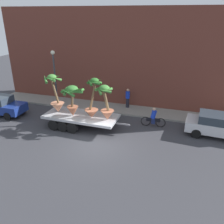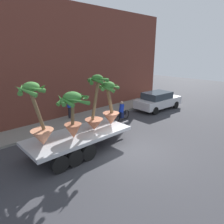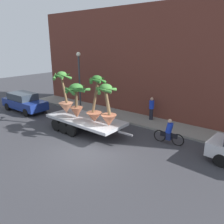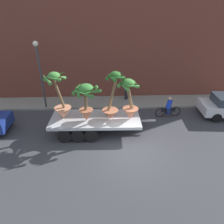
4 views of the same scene
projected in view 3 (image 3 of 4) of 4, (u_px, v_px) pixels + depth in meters
name	position (u px, v px, depth m)	size (l,w,h in m)	color
ground_plane	(86.00, 151.00, 12.22)	(60.00, 60.00, 0.00)	#38383D
sidewalk	(143.00, 121.00, 16.79)	(24.00, 2.20, 0.15)	gray
building_facade	(157.00, 63.00, 16.85)	(24.00, 1.20, 8.41)	brown
flatbed_trailer	(83.00, 121.00, 14.77)	(6.42, 2.41, 0.98)	#B7BABF
potted_palm_rear	(65.00, 97.00, 15.42)	(1.48, 1.37, 2.87)	tan
potted_palm_middle	(95.00, 105.00, 13.54)	(1.30, 1.12, 2.91)	#B26647
potted_palm_front	(76.00, 98.00, 14.22)	(1.63, 1.66, 2.28)	#B26647
potted_palm_extra	(108.00, 107.00, 12.89)	(1.31, 1.25, 2.50)	#B26647
cyclist	(169.00, 133.00, 13.00)	(1.84, 0.37, 1.54)	black
trailing_car	(24.00, 102.00, 19.23)	(4.40, 1.89, 1.58)	navy
pedestrian_near_gate	(151.00, 108.00, 16.58)	(0.36, 0.36, 1.71)	black
street_lamp	(79.00, 73.00, 18.69)	(0.36, 0.36, 4.83)	#383D42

